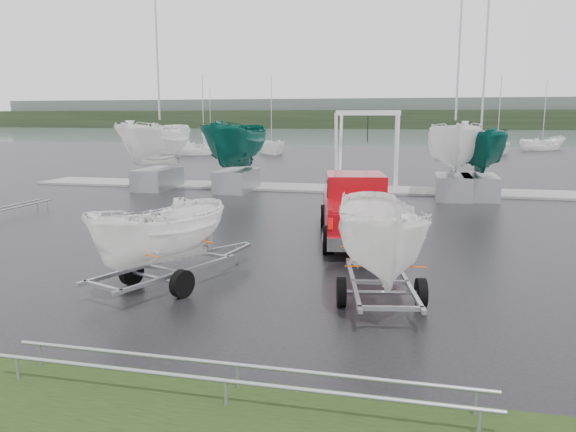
{
  "coord_description": "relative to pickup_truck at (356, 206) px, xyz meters",
  "views": [
    {
      "loc": [
        6.4,
        -16.28,
        3.79
      ],
      "look_at": [
        3.02,
        -2.04,
        1.2
      ],
      "focal_mm": 35.0,
      "sensor_mm": 36.0,
      "label": 1
    }
  ],
  "objects": [
    {
      "name": "moored_boat_0",
      "position": [
        -19.59,
        36.23,
        -1.02
      ],
      "size": [
        3.57,
        3.56,
        11.34
      ],
      "rotation": [
        0.0,
        0.0,
        2.21
      ],
      "color": "white",
      "rests_on": "ground"
    },
    {
      "name": "moored_boat_2",
      "position": [
        9.66,
        45.0,
        -1.02
      ],
      "size": [
        2.34,
        2.4,
        11.03
      ],
      "rotation": [
        0.0,
        0.0,
        0.03
      ],
      "color": "white",
      "rests_on": "ground"
    },
    {
      "name": "moored_boat_3",
      "position": [
        15.5,
        52.64,
        -1.02
      ],
      "size": [
        3.47,
        3.46,
        11.25
      ],
      "rotation": [
        0.0,
        0.0,
        2.2
      ],
      "color": "white",
      "rests_on": "ground"
    },
    {
      "name": "keelboat_0",
      "position": [
        -11.64,
        9.73,
        2.9
      ],
      "size": [
        2.47,
        3.2,
        10.64
      ],
      "color": "#989AA0",
      "rests_on": "ground"
    },
    {
      "name": "pickup_truck",
      "position": [
        0.0,
        0.0,
        0.0
      ],
      "size": [
        3.09,
        6.19,
        1.97
      ],
      "rotation": [
        0.0,
        0.0,
        0.19
      ],
      "color": "maroon",
      "rests_on": "ground"
    },
    {
      "name": "ground_plane",
      "position": [
        -4.46,
        -1.27,
        -1.03
      ],
      "size": [
        120.0,
        120.0,
        0.0
      ],
      "primitive_type": "plane",
      "color": "black",
      "rests_on": "ground"
    },
    {
      "name": "boat_hoist",
      "position": [
        -0.79,
        11.73,
        1.64
      ],
      "size": [
        3.3,
        2.18,
        4.12
      ],
      "color": "silver",
      "rests_on": "ground"
    },
    {
      "name": "trailer_hitched",
      "position": [
        1.22,
        -6.35,
        1.69
      ],
      "size": [
        2.0,
        3.76,
        5.01
      ],
      "rotation": [
        0.0,
        0.0,
        0.19
      ],
      "color": "#989AA0",
      "rests_on": "ground"
    },
    {
      "name": "lake",
      "position": [
        -4.46,
        98.73,
        -1.03
      ],
      "size": [
        300.0,
        300.0,
        0.0
      ],
      "primitive_type": "plane",
      "color": "gray",
      "rests_on": "ground"
    },
    {
      "name": "moored_boat_4",
      "position": [
        -30.06,
        65.31,
        -1.02
      ],
      "size": [
        3.51,
        3.53,
        11.34
      ],
      "rotation": [
        0.0,
        0.0,
        3.71
      ],
      "color": "white",
      "rests_on": "ground"
    },
    {
      "name": "mast_rack_2",
      "position": [
        -0.46,
        -10.77,
        -0.68
      ],
      "size": [
        7.0,
        0.56,
        0.06
      ],
      "color": "#989AA0",
      "rests_on": "ground"
    },
    {
      "name": "keelboat_3",
      "position": [
        4.64,
        10.03,
        2.44
      ],
      "size": [
        2.2,
        3.2,
        10.37
      ],
      "color": "#989AA0",
      "rests_on": "ground"
    },
    {
      "name": "trailer_parked",
      "position": [
        -3.57,
        -6.45,
        1.34
      ],
      "size": [
        2.39,
        3.78,
        4.34
      ],
      "rotation": [
        0.0,
        0.0,
        -0.37
      ],
      "color": "#989AA0",
      "rests_on": "ground"
    },
    {
      "name": "dock",
      "position": [
        -4.46,
        11.73,
        -0.98
      ],
      "size": [
        30.0,
        3.0,
        0.12
      ],
      "primitive_type": "cube",
      "color": "gray",
      "rests_on": "ground"
    },
    {
      "name": "far_hill",
      "position": [
        -4.46,
        176.73,
        3.97
      ],
      "size": [
        300.0,
        6.0,
        10.0
      ],
      "primitive_type": "cube",
      "color": "#4C5651",
      "rests_on": "ground"
    },
    {
      "name": "keelboat_2",
      "position": [
        3.44,
        9.73,
        2.9
      ],
      "size": [
        2.47,
        3.2,
        10.64
      ],
      "color": "#989AA0",
      "rests_on": "ground"
    },
    {
      "name": "moored_boat_1",
      "position": [
        -13.36,
        39.5,
        -1.02
      ],
      "size": [
        3.13,
        3.15,
        11.06
      ],
      "rotation": [
        0.0,
        0.0,
        0.47
      ],
      "color": "white",
      "rests_on": "ground"
    },
    {
      "name": "keelboat_1",
      "position": [
        -7.29,
        9.93,
        2.88
      ],
      "size": [
        2.46,
        3.2,
        7.64
      ],
      "color": "#989AA0",
      "rests_on": "ground"
    },
    {
      "name": "treeline",
      "position": [
        -4.46,
        168.73,
        1.97
      ],
      "size": [
        300.0,
        8.0,
        6.0
      ],
      "primitive_type": "cube",
      "color": "black",
      "rests_on": "ground"
    }
  ]
}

